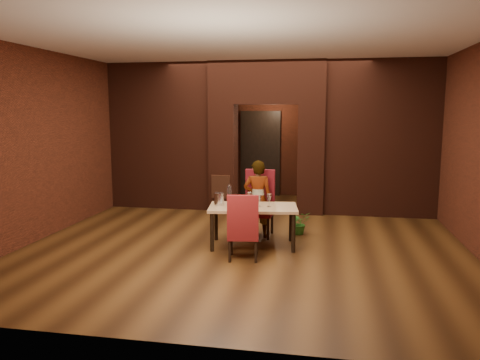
{
  "coord_description": "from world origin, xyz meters",
  "views": [
    {
      "loc": [
        1.24,
        -7.95,
        2.18
      ],
      "look_at": [
        -0.22,
        0.0,
        0.97
      ],
      "focal_mm": 35.0,
      "sensor_mm": 36.0,
      "label": 1
    }
  ],
  "objects_px": {
    "chair_near": "(243,226)",
    "water_bottle": "(229,194)",
    "wine_glass_a": "(249,199)",
    "chair_far": "(258,204)",
    "dining_table": "(253,226)",
    "wine_glass_c": "(269,200)",
    "potted_plant": "(299,223)",
    "wine_glass_b": "(259,201)",
    "person_seated": "(258,199)",
    "wine_bucket": "(219,199)"
  },
  "relations": [
    {
      "from": "wine_glass_c",
      "to": "dining_table",
      "type": "bearing_deg",
      "value": -179.54
    },
    {
      "from": "dining_table",
      "to": "wine_glass_a",
      "type": "xyz_separation_m",
      "value": [
        -0.07,
        0.05,
        0.44
      ]
    },
    {
      "from": "wine_bucket",
      "to": "water_bottle",
      "type": "xyz_separation_m",
      "value": [
        0.14,
        0.14,
        0.06
      ]
    },
    {
      "from": "wine_glass_c",
      "to": "chair_near",
      "type": "bearing_deg",
      "value": -114.0
    },
    {
      "from": "wine_glass_b",
      "to": "water_bottle",
      "type": "xyz_separation_m",
      "value": [
        -0.52,
        0.13,
        0.07
      ]
    },
    {
      "from": "chair_far",
      "to": "potted_plant",
      "type": "bearing_deg",
      "value": 21.64
    },
    {
      "from": "chair_far",
      "to": "water_bottle",
      "type": "bearing_deg",
      "value": -126.93
    },
    {
      "from": "person_seated",
      "to": "wine_bucket",
      "type": "relative_size",
      "value": 6.72
    },
    {
      "from": "chair_near",
      "to": "person_seated",
      "type": "height_order",
      "value": "person_seated"
    },
    {
      "from": "wine_glass_c",
      "to": "wine_bucket",
      "type": "relative_size",
      "value": 1.04
    },
    {
      "from": "chair_far",
      "to": "wine_glass_c",
      "type": "distance_m",
      "value": 0.71
    },
    {
      "from": "wine_glass_b",
      "to": "wine_bucket",
      "type": "xyz_separation_m",
      "value": [
        -0.66,
        -0.0,
        0.01
      ]
    },
    {
      "from": "person_seated",
      "to": "wine_glass_c",
      "type": "xyz_separation_m",
      "value": [
        0.27,
        -0.57,
        0.09
      ]
    },
    {
      "from": "person_seated",
      "to": "water_bottle",
      "type": "distance_m",
      "value": 0.61
    },
    {
      "from": "chair_near",
      "to": "wine_glass_c",
      "type": "distance_m",
      "value": 0.78
    },
    {
      "from": "water_bottle",
      "to": "dining_table",
      "type": "bearing_deg",
      "value": -18.22
    },
    {
      "from": "chair_near",
      "to": "water_bottle",
      "type": "xyz_separation_m",
      "value": [
        -0.38,
        0.81,
        0.32
      ]
    },
    {
      "from": "water_bottle",
      "to": "wine_glass_a",
      "type": "bearing_deg",
      "value": -13.35
    },
    {
      "from": "chair_near",
      "to": "person_seated",
      "type": "xyz_separation_m",
      "value": [
        0.03,
        1.24,
        0.18
      ]
    },
    {
      "from": "chair_far",
      "to": "wine_glass_b",
      "type": "xyz_separation_m",
      "value": [
        0.11,
        -0.63,
        0.17
      ]
    },
    {
      "from": "chair_near",
      "to": "wine_glass_a",
      "type": "xyz_separation_m",
      "value": [
        -0.03,
        0.72,
        0.27
      ]
    },
    {
      "from": "wine_glass_c",
      "to": "person_seated",
      "type": "bearing_deg",
      "value": 115.07
    },
    {
      "from": "potted_plant",
      "to": "chair_far",
      "type": "bearing_deg",
      "value": -160.84
    },
    {
      "from": "person_seated",
      "to": "water_bottle",
      "type": "relative_size",
      "value": 4.16
    },
    {
      "from": "person_seated",
      "to": "wine_glass_b",
      "type": "height_order",
      "value": "person_seated"
    },
    {
      "from": "wine_glass_b",
      "to": "wine_glass_c",
      "type": "bearing_deg",
      "value": -0.13
    },
    {
      "from": "dining_table",
      "to": "water_bottle",
      "type": "distance_m",
      "value": 0.66
    },
    {
      "from": "chair_far",
      "to": "wine_glass_b",
      "type": "relative_size",
      "value": 6.26
    },
    {
      "from": "wine_glass_a",
      "to": "potted_plant",
      "type": "distance_m",
      "value": 1.25
    },
    {
      "from": "chair_far",
      "to": "person_seated",
      "type": "bearing_deg",
      "value": -82.98
    },
    {
      "from": "dining_table",
      "to": "chair_far",
      "type": "relative_size",
      "value": 1.22
    },
    {
      "from": "dining_table",
      "to": "chair_far",
      "type": "xyz_separation_m",
      "value": [
        -0.01,
        0.63,
        0.24
      ]
    },
    {
      "from": "wine_glass_b",
      "to": "wine_bucket",
      "type": "bearing_deg",
      "value": -179.59
    },
    {
      "from": "chair_near",
      "to": "potted_plant",
      "type": "relative_size",
      "value": 2.46
    },
    {
      "from": "wine_bucket",
      "to": "chair_far",
      "type": "bearing_deg",
      "value": 49.23
    },
    {
      "from": "wine_glass_a",
      "to": "wine_glass_c",
      "type": "relative_size",
      "value": 1.04
    },
    {
      "from": "wine_glass_c",
      "to": "potted_plant",
      "type": "bearing_deg",
      "value": 63.39
    },
    {
      "from": "wine_glass_a",
      "to": "wine_bucket",
      "type": "height_order",
      "value": "wine_glass_a"
    },
    {
      "from": "wine_glass_a",
      "to": "wine_glass_c",
      "type": "height_order",
      "value": "wine_glass_a"
    },
    {
      "from": "person_seated",
      "to": "wine_bucket",
      "type": "bearing_deg",
      "value": 42.24
    },
    {
      "from": "person_seated",
      "to": "chair_far",
      "type": "bearing_deg",
      "value": -89.41
    },
    {
      "from": "chair_far",
      "to": "wine_glass_b",
      "type": "bearing_deg",
      "value": -77.33
    },
    {
      "from": "wine_glass_a",
      "to": "chair_far",
      "type": "bearing_deg",
      "value": 84.5
    },
    {
      "from": "chair_near",
      "to": "potted_plant",
      "type": "distance_m",
      "value": 1.74
    },
    {
      "from": "dining_table",
      "to": "chair_far",
      "type": "height_order",
      "value": "chair_far"
    },
    {
      "from": "dining_table",
      "to": "wine_glass_b",
      "type": "height_order",
      "value": "wine_glass_b"
    },
    {
      "from": "dining_table",
      "to": "wine_bucket",
      "type": "height_order",
      "value": "wine_bucket"
    },
    {
      "from": "wine_glass_b",
      "to": "potted_plant",
      "type": "relative_size",
      "value": 0.46
    },
    {
      "from": "water_bottle",
      "to": "wine_glass_c",
      "type": "bearing_deg",
      "value": -11.31
    },
    {
      "from": "dining_table",
      "to": "potted_plant",
      "type": "bearing_deg",
      "value": 43.82
    }
  ]
}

